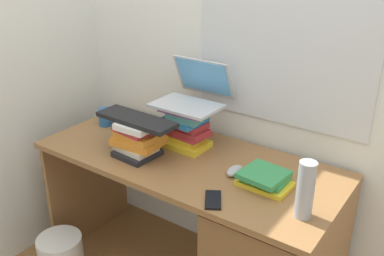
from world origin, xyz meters
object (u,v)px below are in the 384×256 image
Objects in this scene: cell_phone at (213,200)px; book_stack_tall at (187,127)px; laptop at (194,93)px; computer_mouse at (235,171)px; book_stack_keyboard_riser at (138,139)px; book_stack_side at (265,179)px; mug at (106,117)px; water_bottle at (305,190)px; desk at (251,246)px; keyboard at (136,119)px.

book_stack_tall is at bearing 105.76° from cell_phone.
laptop is 0.47m from computer_mouse.
laptop reaches higher than book_stack_keyboard_riser.
computer_mouse is at bearing 12.33° from book_stack_keyboard_riser.
mug reaches higher than book_stack_side.
book_stack_keyboard_riser is at bearing -23.32° from mug.
book_stack_keyboard_riser is 0.51m from computer_mouse.
water_bottle is at bearing -22.84° from laptop.
book_stack_tall is at bearing 164.45° from desk.
mug is (-0.54, -0.11, -0.22)m from laptop.
mug reaches higher than desk.
water_bottle is (0.87, -0.02, 0.03)m from book_stack_keyboard_riser.
laptop is (-0.00, 0.07, 0.16)m from book_stack_tall.
book_stack_keyboard_riser is at bearing -122.55° from book_stack_tall.
mug is at bearing 175.88° from book_stack_side.
keyboard is 0.46m from mug.
desk is 1.09m from mug.
book_stack_side is 0.59m from laptop.
book_stack_keyboard_riser is 1.79× the size of cell_phone.
book_stack_side is 1.05m from mug.
mug is at bearing 156.68° from book_stack_keyboard_riser.
mug reaches higher than cell_phone.
laptop is 1.40× the size of water_bottle.
keyboard is 1.77× the size of water_bottle.
cell_phone is (0.04, -0.24, -0.01)m from computer_mouse.
book_stack_tall is at bearing 161.64° from water_bottle.
mug is 0.50× the size of water_bottle.
keyboard is (-0.14, -0.22, 0.08)m from book_stack_tall.
water_bottle is (0.38, -0.13, 0.10)m from computer_mouse.
laptop reaches higher than mug.
computer_mouse is (0.35, -0.11, -0.09)m from book_stack_tall.
book_stack_side is at bearing -4.12° from mug.
desk is 4.58× the size of laptop.
laptop reaches higher than cell_phone.
laptop is at bearing 92.64° from book_stack_tall.
desk is 6.42× the size of water_bottle.
keyboard reaches higher than book_stack_side.
computer_mouse is 0.88× the size of mug.
cell_phone is (0.53, -0.14, -0.19)m from keyboard.
computer_mouse reaches higher than desk.
desk is 3.64× the size of keyboard.
book_stack_keyboard_riser is at bearing -115.56° from laptop.
book_stack_tall is 2.43× the size of computer_mouse.
laptop reaches higher than water_bottle.
laptop reaches higher than book_stack_tall.
keyboard reaches higher than mug.
cell_phone is at bearing -14.42° from book_stack_keyboard_riser.
book_stack_keyboard_riser reaches higher than cell_phone.
water_bottle is at bearing -18.36° from book_stack_tall.
book_stack_side is (0.04, 0.01, 0.38)m from desk.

